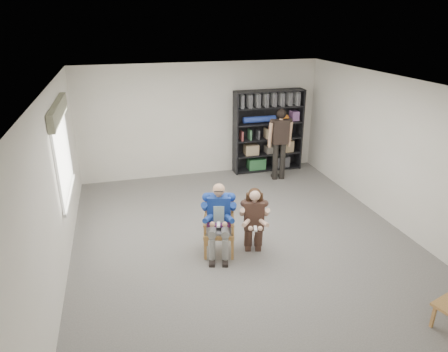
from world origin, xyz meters
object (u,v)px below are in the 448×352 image
object	(u,v)px
armchair	(219,227)
seated_man	(219,219)
bookshelf	(268,131)
standing_man	(280,145)
kneeling_woman	(254,221)

from	to	relation	value
armchair	seated_man	world-z (taller)	seated_man
bookshelf	standing_man	world-z (taller)	bookshelf
kneeling_woman	standing_man	size ratio (longest dim) A/B	0.66
kneeling_woman	bookshelf	xyz separation A→B (m)	(1.64, 3.67, 0.47)
armchair	kneeling_woman	size ratio (longest dim) A/B	0.84
seated_man	bookshelf	world-z (taller)	bookshelf
armchair	seated_man	xyz separation A→B (m)	(0.00, 0.00, 0.15)
bookshelf	seated_man	bearing A→B (deg)	-122.04
standing_man	seated_man	bearing A→B (deg)	-121.78
seated_man	armchair	bearing A→B (deg)	-74.48
kneeling_woman	armchair	bearing A→B (deg)	-176.17
bookshelf	standing_man	bearing A→B (deg)	-85.86
kneeling_woman	standing_man	xyz separation A→B (m)	(1.69, 2.99, 0.30)
armchair	bookshelf	size ratio (longest dim) A/B	0.47
armchair	seated_man	size ratio (longest dim) A/B	0.77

